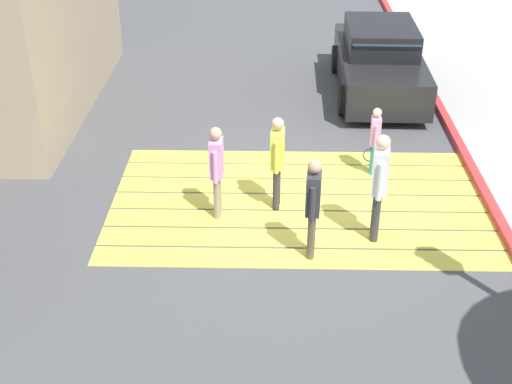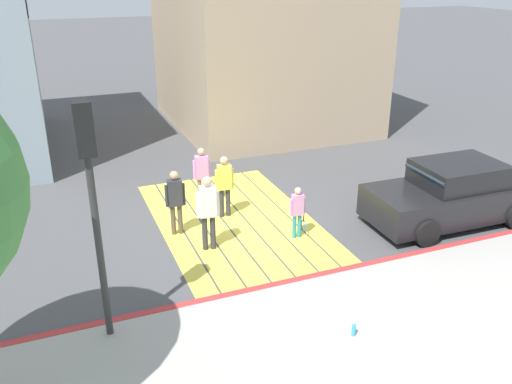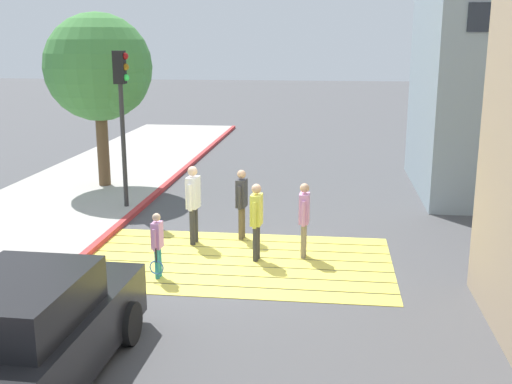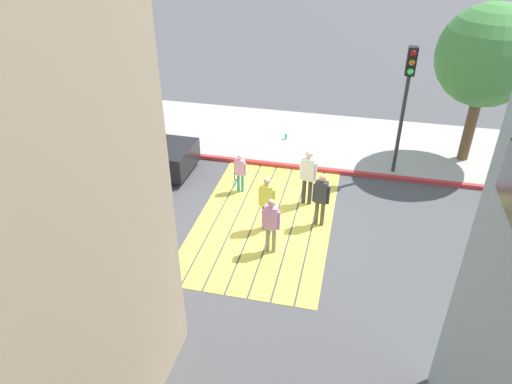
{
  "view_description": "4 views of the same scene",
  "coord_description": "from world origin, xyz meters",
  "px_view_note": "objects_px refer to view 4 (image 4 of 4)",
  "views": [
    {
      "loc": [
        0.51,
        10.04,
        6.1
      ],
      "look_at": [
        0.71,
        0.92,
        0.74
      ],
      "focal_mm": 47.9,
      "sensor_mm": 36.0,
      "label": 1
    },
    {
      "loc": [
        -11.72,
        4.1,
        6.07
      ],
      "look_at": [
        -0.43,
        -0.4,
        0.92
      ],
      "focal_mm": 37.78,
      "sensor_mm": 36.0,
      "label": 2
    },
    {
      "loc": [
        1.88,
        -12.06,
        4.49
      ],
      "look_at": [
        0.27,
        0.99,
        1.27
      ],
      "focal_mm": 43.45,
      "sensor_mm": 36.0,
      "label": 3
    },
    {
      "loc": [
        11.06,
        2.31,
        7.94
      ],
      "look_at": [
        -0.11,
        -0.28,
        0.85
      ],
      "focal_mm": 33.59,
      "sensor_mm": 36.0,
      "label": 4
    }
  ],
  "objects_px": {
    "car_parked_near_curb": "(129,149)",
    "street_tree": "(486,59)",
    "pedestrian_adult_lead": "(267,200)",
    "pedestrian_teen_behind": "(321,196)",
    "pedestrian_adult_side": "(308,173)",
    "pedestrian_child_with_racket": "(240,171)",
    "water_bottle": "(286,136)",
    "pedestrian_adult_trailing": "(271,222)",
    "traffic_light_corner": "(407,87)"
  },
  "relations": [
    {
      "from": "car_parked_near_curb",
      "to": "pedestrian_child_with_racket",
      "type": "bearing_deg",
      "value": 81.25
    },
    {
      "from": "car_parked_near_curb",
      "to": "pedestrian_child_with_racket",
      "type": "height_order",
      "value": "car_parked_near_curb"
    },
    {
      "from": "street_tree",
      "to": "pedestrian_adult_side",
      "type": "xyz_separation_m",
      "value": [
        3.83,
        -4.9,
        -2.58
      ]
    },
    {
      "from": "pedestrian_adult_side",
      "to": "pedestrian_child_with_racket",
      "type": "height_order",
      "value": "pedestrian_adult_side"
    },
    {
      "from": "car_parked_near_curb",
      "to": "pedestrian_teen_behind",
      "type": "height_order",
      "value": "pedestrian_teen_behind"
    },
    {
      "from": "pedestrian_adult_lead",
      "to": "pedestrian_adult_trailing",
      "type": "height_order",
      "value": "pedestrian_adult_lead"
    },
    {
      "from": "car_parked_near_curb",
      "to": "pedestrian_adult_side",
      "type": "height_order",
      "value": "pedestrian_adult_side"
    },
    {
      "from": "street_tree",
      "to": "pedestrian_child_with_racket",
      "type": "height_order",
      "value": "street_tree"
    },
    {
      "from": "pedestrian_adult_side",
      "to": "pedestrian_child_with_racket",
      "type": "relative_size",
      "value": 1.38
    },
    {
      "from": "pedestrian_adult_side",
      "to": "traffic_light_corner",
      "type": "bearing_deg",
      "value": 133.34
    },
    {
      "from": "pedestrian_adult_side",
      "to": "pedestrian_teen_behind",
      "type": "distance_m",
      "value": 1.14
    },
    {
      "from": "pedestrian_adult_side",
      "to": "water_bottle",
      "type": "bearing_deg",
      "value": -161.71
    },
    {
      "from": "traffic_light_corner",
      "to": "pedestrian_adult_trailing",
      "type": "height_order",
      "value": "traffic_light_corner"
    },
    {
      "from": "pedestrian_child_with_racket",
      "to": "pedestrian_adult_trailing",
      "type": "bearing_deg",
      "value": 29.3
    },
    {
      "from": "pedestrian_adult_trailing",
      "to": "pedestrian_adult_side",
      "type": "relative_size",
      "value": 0.9
    },
    {
      "from": "pedestrian_adult_side",
      "to": "street_tree",
      "type": "bearing_deg",
      "value": 128.03
    },
    {
      "from": "pedestrian_adult_lead",
      "to": "pedestrian_adult_side",
      "type": "bearing_deg",
      "value": 149.43
    },
    {
      "from": "car_parked_near_curb",
      "to": "pedestrian_teen_behind",
      "type": "relative_size",
      "value": 2.65
    },
    {
      "from": "pedestrian_adult_lead",
      "to": "pedestrian_child_with_racket",
      "type": "height_order",
      "value": "pedestrian_adult_lead"
    },
    {
      "from": "water_bottle",
      "to": "traffic_light_corner",
      "type": "bearing_deg",
      "value": 67.0
    },
    {
      "from": "car_parked_near_curb",
      "to": "water_bottle",
      "type": "height_order",
      "value": "car_parked_near_curb"
    },
    {
      "from": "traffic_light_corner",
      "to": "pedestrian_adult_trailing",
      "type": "distance_m",
      "value": 6.22
    },
    {
      "from": "pedestrian_teen_behind",
      "to": "pedestrian_adult_lead",
      "type": "bearing_deg",
      "value": -69.91
    },
    {
      "from": "pedestrian_adult_side",
      "to": "pedestrian_teen_behind",
      "type": "relative_size",
      "value": 1.1
    },
    {
      "from": "car_parked_near_curb",
      "to": "street_tree",
      "type": "relative_size",
      "value": 0.81
    },
    {
      "from": "car_parked_near_curb",
      "to": "pedestrian_adult_lead",
      "type": "height_order",
      "value": "pedestrian_adult_lead"
    },
    {
      "from": "pedestrian_teen_behind",
      "to": "pedestrian_child_with_racket",
      "type": "height_order",
      "value": "pedestrian_teen_behind"
    },
    {
      "from": "pedestrian_adult_lead",
      "to": "pedestrian_teen_behind",
      "type": "height_order",
      "value": "pedestrian_adult_lead"
    },
    {
      "from": "street_tree",
      "to": "pedestrian_adult_side",
      "type": "distance_m",
      "value": 6.73
    },
    {
      "from": "pedestrian_adult_lead",
      "to": "pedestrian_adult_trailing",
      "type": "bearing_deg",
      "value": 17.92
    },
    {
      "from": "street_tree",
      "to": "pedestrian_adult_trailing",
      "type": "relative_size",
      "value": 3.3
    },
    {
      "from": "pedestrian_teen_behind",
      "to": "traffic_light_corner",
      "type": "bearing_deg",
      "value": 148.98
    },
    {
      "from": "street_tree",
      "to": "pedestrian_adult_side",
      "type": "height_order",
      "value": "street_tree"
    },
    {
      "from": "traffic_light_corner",
      "to": "car_parked_near_curb",
      "type": "bearing_deg",
      "value": -79.72
    },
    {
      "from": "street_tree",
      "to": "pedestrian_adult_side",
      "type": "relative_size",
      "value": 2.96
    },
    {
      "from": "street_tree",
      "to": "pedestrian_adult_lead",
      "type": "relative_size",
      "value": 3.23
    },
    {
      "from": "traffic_light_corner",
      "to": "pedestrian_adult_side",
      "type": "relative_size",
      "value": 2.36
    },
    {
      "from": "car_parked_near_curb",
      "to": "street_tree",
      "type": "xyz_separation_m",
      "value": [
        -2.98,
        11.03,
        2.9
      ]
    },
    {
      "from": "pedestrian_adult_lead",
      "to": "pedestrian_teen_behind",
      "type": "xyz_separation_m",
      "value": [
        -0.51,
        1.4,
        -0.01
      ]
    },
    {
      "from": "water_bottle",
      "to": "car_parked_near_curb",
      "type": "bearing_deg",
      "value": -55.81
    },
    {
      "from": "pedestrian_child_with_racket",
      "to": "pedestrian_teen_behind",
      "type": "bearing_deg",
      "value": 64.5
    },
    {
      "from": "traffic_light_corner",
      "to": "water_bottle",
      "type": "relative_size",
      "value": 19.27
    },
    {
      "from": "street_tree",
      "to": "pedestrian_teen_behind",
      "type": "relative_size",
      "value": 3.25
    },
    {
      "from": "pedestrian_adult_side",
      "to": "pedestrian_teen_behind",
      "type": "xyz_separation_m",
      "value": [
        1.02,
        0.5,
        -0.09
      ]
    },
    {
      "from": "pedestrian_adult_side",
      "to": "pedestrian_teen_behind",
      "type": "bearing_deg",
      "value": 26.02
    },
    {
      "from": "water_bottle",
      "to": "pedestrian_child_with_racket",
      "type": "relative_size",
      "value": 0.17
    },
    {
      "from": "street_tree",
      "to": "pedestrian_adult_lead",
      "type": "bearing_deg",
      "value": -47.25
    },
    {
      "from": "traffic_light_corner",
      "to": "pedestrian_adult_lead",
      "type": "bearing_deg",
      "value": -41.28
    },
    {
      "from": "pedestrian_adult_side",
      "to": "car_parked_near_curb",
      "type": "bearing_deg",
      "value": -97.88
    },
    {
      "from": "street_tree",
      "to": "water_bottle",
      "type": "xyz_separation_m",
      "value": [
        -0.26,
        -6.25,
        -3.4
      ]
    }
  ]
}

